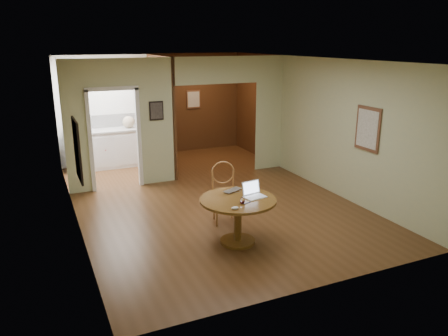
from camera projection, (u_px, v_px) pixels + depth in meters
name	position (u px, v px, depth m)	size (l,w,h in m)	color
floor	(231.00, 218.00, 7.74)	(5.00, 5.00, 0.00)	#4F2F16
room_shell	(155.00, 120.00, 9.91)	(5.20, 7.50, 5.00)	white
dining_table	(238.00, 210.00, 6.66)	(1.17, 1.17, 0.73)	brown
chair	(224.00, 189.00, 7.48)	(0.54, 0.54, 1.05)	#AD793D
open_laptop	(253.00, 192.00, 6.70)	(0.35, 0.32, 0.23)	white
closed_laptop	(235.00, 191.00, 6.89)	(0.34, 0.22, 0.03)	#A8A8AD
mouse	(235.00, 208.00, 6.18)	(0.11, 0.06, 0.04)	white
wine_glass	(242.00, 200.00, 6.40)	(0.09, 0.09, 0.10)	white
pen	(247.00, 203.00, 6.42)	(0.01, 0.01, 0.14)	#0B1350
kitchen_cabinet	(110.00, 148.00, 10.76)	(2.06, 0.60, 0.94)	white
grocery_bag	(129.00, 122.00, 10.78)	(0.29, 0.25, 0.29)	#BFAE8C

